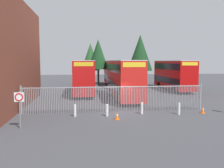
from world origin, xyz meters
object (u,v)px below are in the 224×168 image
at_px(traffic_cone_by_gate, 203,110).
at_px(speed_limit_sign_post, 19,101).
at_px(double_decker_bus_far_back, 114,72).
at_px(double_decker_bus_behind_fence_left, 83,76).
at_px(traffic_cone_mid_forecourt, 117,116).
at_px(bollard_center_front, 107,110).
at_px(double_decker_bus_near_gate, 124,78).
at_px(bollard_near_left, 75,110).
at_px(bollard_near_right, 142,108).
at_px(double_decker_bus_behind_fence_right, 173,74).
at_px(bollard_far_right, 179,109).

distance_m(traffic_cone_by_gate, speed_limit_sign_post, 14.26).
relative_size(double_decker_bus_far_back, speed_limit_sign_post, 4.50).
bearing_deg(double_decker_bus_behind_fence_left, traffic_cone_mid_forecourt, -80.86).
bearing_deg(bollard_center_front, double_decker_bus_behind_fence_left, 97.32).
bearing_deg(double_decker_bus_near_gate, bollard_near_left, -123.10).
bearing_deg(speed_limit_sign_post, double_decker_bus_near_gate, 51.94).
distance_m(traffic_cone_by_gate, traffic_cone_mid_forecourt, 7.50).
distance_m(double_decker_bus_near_gate, bollard_near_right, 8.27).
bearing_deg(traffic_cone_by_gate, double_decker_bus_behind_fence_left, 126.32).
bearing_deg(double_decker_bus_behind_fence_right, traffic_cone_by_gate, -103.37).
distance_m(double_decker_bus_near_gate, bollard_center_front, 9.14).
relative_size(double_decker_bus_near_gate, traffic_cone_mid_forecourt, 18.32).
bearing_deg(double_decker_bus_behind_fence_left, double_decker_bus_behind_fence_right, 10.88).
distance_m(bollard_center_front, bollard_near_right, 2.94).
bearing_deg(bollard_far_right, bollard_near_left, 177.32).
bearing_deg(double_decker_bus_behind_fence_left, bollard_center_front, -82.68).
bearing_deg(bollard_center_front, speed_limit_sign_post, -155.29).
xyz_separation_m(double_decker_bus_behind_fence_right, bollard_center_front, (-11.78, -15.88, -1.95)).
relative_size(double_decker_bus_near_gate, double_decker_bus_far_back, 1.00).
distance_m(bollard_far_right, traffic_cone_mid_forecourt, 5.34).
distance_m(double_decker_bus_behind_fence_right, bollard_center_front, 19.87).
xyz_separation_m(double_decker_bus_near_gate, bollard_near_left, (-5.35, -8.20, -1.95)).
xyz_separation_m(double_decker_bus_near_gate, double_decker_bus_far_back, (0.88, 14.30, 0.00)).
bearing_deg(double_decker_bus_behind_fence_right, double_decker_bus_near_gate, -140.25).
distance_m(double_decker_bus_far_back, traffic_cone_mid_forecourt, 24.22).
relative_size(double_decker_bus_near_gate, double_decker_bus_behind_fence_right, 1.00).
xyz_separation_m(double_decker_bus_near_gate, traffic_cone_mid_forecourt, (-2.24, -9.62, -2.13)).
distance_m(bollard_near_left, bollard_far_right, 8.35).
distance_m(traffic_cone_mid_forecourt, speed_limit_sign_post, 6.85).
height_order(bollard_center_front, speed_limit_sign_post, speed_limit_sign_post).
xyz_separation_m(double_decker_bus_behind_fence_left, bollard_far_right, (7.56, -13.42, -1.95)).
bearing_deg(bollard_near_left, double_decker_bus_far_back, 74.54).
relative_size(double_decker_bus_behind_fence_right, bollard_far_right, 11.38).
bearing_deg(bollard_far_right, double_decker_bus_near_gate, 109.22).
height_order(double_decker_bus_far_back, bollard_near_right, double_decker_bus_far_back).
relative_size(double_decker_bus_behind_fence_right, bollard_near_right, 11.38).
bearing_deg(bollard_far_right, traffic_cone_by_gate, 5.16).
xyz_separation_m(double_decker_bus_behind_fence_right, double_decker_bus_far_back, (-8.05, 6.88, 0.00)).
relative_size(double_decker_bus_behind_fence_left, traffic_cone_by_gate, 18.32).
distance_m(double_decker_bus_behind_fence_right, bollard_near_right, 17.93).
distance_m(double_decker_bus_behind_fence_left, bollard_center_front, 13.54).
xyz_separation_m(bollard_near_right, speed_limit_sign_post, (-8.80, -3.13, 1.30)).
distance_m(bollard_center_front, speed_limit_sign_post, 6.61).
height_order(double_decker_bus_behind_fence_left, double_decker_bus_behind_fence_right, same).
height_order(bollard_center_front, traffic_cone_mid_forecourt, bollard_center_front).
relative_size(double_decker_bus_far_back, bollard_near_right, 11.38).
relative_size(double_decker_bus_behind_fence_right, speed_limit_sign_post, 4.50).
distance_m(double_decker_bus_near_gate, bollard_near_left, 9.99).
distance_m(double_decker_bus_behind_fence_left, traffic_cone_by_gate, 16.56).
height_order(bollard_center_front, bollard_near_right, same).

